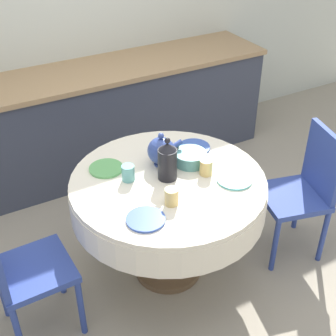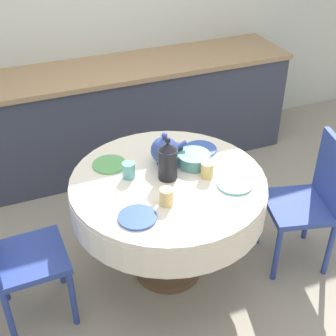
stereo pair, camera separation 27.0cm
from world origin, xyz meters
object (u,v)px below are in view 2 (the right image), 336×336
object	(u,v)px
chair_left	(311,197)
chair_right	(14,253)
coffee_carafe	(168,161)
teapot	(165,150)

from	to	relation	value
chair_left	chair_right	world-z (taller)	same
chair_right	coffee_carafe	world-z (taller)	coffee_carafe
chair_right	teapot	bearing A→B (deg)	99.46
coffee_carafe	teapot	world-z (taller)	coffee_carafe
coffee_carafe	chair_left	bearing A→B (deg)	-15.16
chair_left	chair_right	bearing A→B (deg)	97.80
coffee_carafe	teapot	bearing A→B (deg)	74.69
chair_left	teapot	size ratio (longest dim) A/B	3.94
chair_left	chair_right	distance (m)	1.84
chair_left	teapot	xyz separation A→B (m)	(-0.85, 0.39, 0.33)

